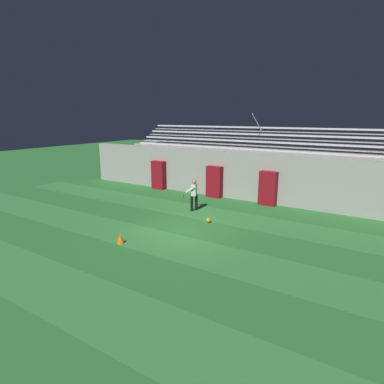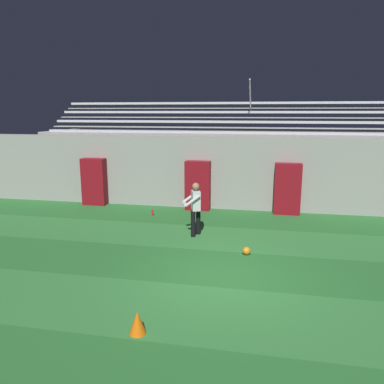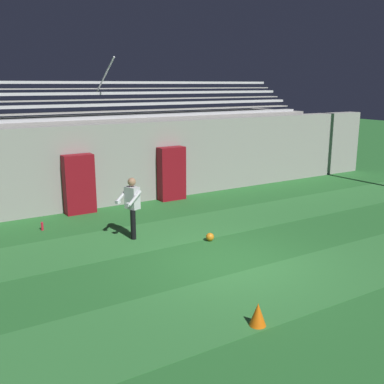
{
  "view_description": "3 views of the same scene",
  "coord_description": "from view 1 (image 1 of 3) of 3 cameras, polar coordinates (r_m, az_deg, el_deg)",
  "views": [
    {
      "loc": [
        7.45,
        -11.0,
        4.89
      ],
      "look_at": [
        -0.89,
        2.14,
        1.19
      ],
      "focal_mm": 30.0,
      "sensor_mm": 36.0,
      "label": 1
    },
    {
      "loc": [
        0.77,
        -8.09,
        3.79
      ],
      "look_at": [
        -1.16,
        1.95,
        1.58
      ],
      "focal_mm": 35.0,
      "sensor_mm": 36.0,
      "label": 2
    },
    {
      "loc": [
        -5.9,
        -7.97,
        4.09
      ],
      "look_at": [
        0.2,
        2.07,
        1.26
      ],
      "focal_mm": 42.0,
      "sensor_mm": 36.0,
      "label": 3
    }
  ],
  "objects": [
    {
      "name": "ground_plane",
      "position": [
        14.16,
        -1.6,
        -6.83
      ],
      "size": [
        80.0,
        80.0,
        0.0
      ],
      "primitive_type": "plane",
      "color": "#286B2D"
    },
    {
      "name": "turf_stripe_near",
      "position": [
        10.22,
        -21.58,
        -16.22
      ],
      "size": [
        28.0,
        2.18,
        0.01
      ],
      "primitive_type": "cube",
      "color": "#337A38",
      "rests_on": "ground"
    },
    {
      "name": "turf_stripe_mid",
      "position": [
        12.93,
        -5.69,
        -8.9
      ],
      "size": [
        28.0,
        2.18,
        0.01
      ],
      "primitive_type": "cube",
      "color": "#337A38",
      "rests_on": "ground"
    },
    {
      "name": "turf_stripe_far",
      "position": [
        16.38,
        3.78,
        -4.01
      ],
      "size": [
        28.0,
        2.18,
        0.01
      ],
      "primitive_type": "cube",
      "color": "#337A38",
      "rests_on": "ground"
    },
    {
      "name": "back_wall",
      "position": [
        19.34,
        9.21,
        2.81
      ],
      "size": [
        24.0,
        0.6,
        2.8
      ],
      "primitive_type": "cube",
      "color": "#999691",
      "rests_on": "ground"
    },
    {
      "name": "padding_pillar_gate_left",
      "position": [
        19.66,
        3.99,
        1.81
      ],
      "size": [
        0.97,
        0.44,
        1.92
      ],
      "primitive_type": "cube",
      "color": "maroon",
      "rests_on": "ground"
    },
    {
      "name": "padding_pillar_gate_right",
      "position": [
        18.33,
        13.34,
        0.62
      ],
      "size": [
        0.97,
        0.44,
        1.92
      ],
      "primitive_type": "cube",
      "color": "maroon",
      "rests_on": "ground"
    },
    {
      "name": "padding_pillar_far_left",
      "position": [
        22.0,
        -5.95,
        3.01
      ],
      "size": [
        0.97,
        0.44,
        1.92
      ],
      "primitive_type": "cube",
      "color": "maroon",
      "rests_on": "ground"
    },
    {
      "name": "bleacher_stand",
      "position": [
        21.14,
        11.38,
        3.88
      ],
      "size": [
        18.0,
        3.35,
        5.03
      ],
      "color": "#999691",
      "rests_on": "ground"
    },
    {
      "name": "goalkeeper",
      "position": [
        16.8,
        0.32,
        -0.17
      ],
      "size": [
        0.65,
        0.7,
        1.67
      ],
      "color": "black",
      "rests_on": "ground"
    },
    {
      "name": "soccer_ball",
      "position": [
        15.13,
        2.95,
        -5.06
      ],
      "size": [
        0.22,
        0.22,
        0.22
      ],
      "primitive_type": "sphere",
      "color": "orange",
      "rests_on": "ground"
    },
    {
      "name": "traffic_cone",
      "position": [
        13.02,
        -12.58,
        -8.03
      ],
      "size": [
        0.3,
        0.3,
        0.42
      ],
      "primitive_type": "cone",
      "color": "orange",
      "rests_on": "ground"
    },
    {
      "name": "water_bottle",
      "position": [
        19.61,
        -1.57,
        -0.7
      ],
      "size": [
        0.07,
        0.07,
        0.24
      ],
      "primitive_type": "cylinder",
      "color": "red",
      "rests_on": "ground"
    }
  ]
}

